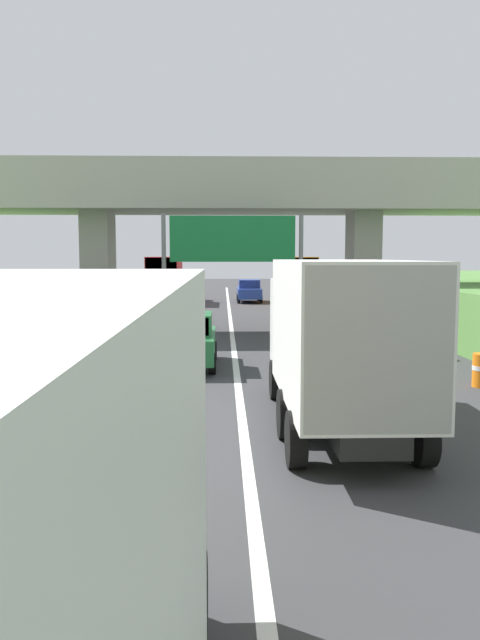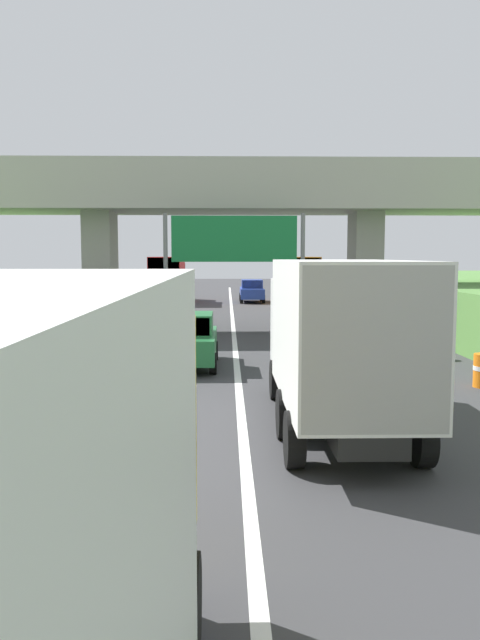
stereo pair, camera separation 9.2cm
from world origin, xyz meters
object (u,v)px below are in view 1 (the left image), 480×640
at_px(truck_orange, 297,277).
at_px(car_blue, 249,291).
at_px(car_green, 187,340).
at_px(construction_barrel_5, 392,329).
at_px(truck_white, 337,335).
at_px(truck_red, 165,277).
at_px(overhead_highway_sign, 233,247).
at_px(construction_barrel_4, 425,345).

relative_size(truck_orange, car_blue, 1.78).
height_order(car_green, construction_barrel_5, car_green).
bearing_deg(truck_white, truck_orange, 84.63).
xyz_separation_m(truck_white, car_green, (-3.43, 7.35, -1.08)).
distance_m(truck_red, car_green, 28.27).
bearing_deg(truck_orange, truck_red, 175.84).
bearing_deg(construction_barrel_5, truck_orange, 94.17).
bearing_deg(car_blue, truck_white, -89.54).
bearing_deg(truck_white, construction_barrel_5, 70.55).
bearing_deg(truck_red, overhead_highway_sign, -77.59).
height_order(truck_red, truck_orange, same).
xyz_separation_m(truck_orange, car_blue, (-3.55, 0.62, -1.08)).
relative_size(overhead_highway_sign, truck_orange, 0.81).
bearing_deg(car_green, truck_white, -65.00).
xyz_separation_m(truck_white, construction_barrel_5, (4.80, 13.60, -1.47)).
bearing_deg(truck_red, construction_barrel_4, -66.96).
xyz_separation_m(car_blue, construction_barrel_4, (4.95, -26.49, -0.40)).
bearing_deg(truck_orange, construction_barrel_4, -86.89).
bearing_deg(construction_barrel_4, overhead_highway_sign, 142.86).
relative_size(truck_white, truck_orange, 1.00).
bearing_deg(car_blue, overhead_highway_sign, -94.24).
height_order(overhead_highway_sign, construction_barrel_5, overhead_highway_sign).
height_order(overhead_highway_sign, construction_barrel_4, overhead_highway_sign).
bearing_deg(car_green, truck_orange, 76.25).
bearing_deg(overhead_highway_sign, car_blue, 85.76).
xyz_separation_m(truck_red, truck_white, (6.64, -35.42, 0.00)).
bearing_deg(truck_orange, car_green, -103.75).
distance_m(truck_orange, construction_barrel_4, 25.94).
distance_m(truck_orange, construction_barrel_5, 21.20).
distance_m(truck_red, truck_white, 36.03).
height_order(car_blue, car_green, same).
bearing_deg(overhead_highway_sign, construction_barrel_4, -37.14).
xyz_separation_m(overhead_highway_sign, car_green, (-1.55, -6.44, -3.03)).
bearing_deg(construction_barrel_5, truck_red, 117.67).
bearing_deg(car_green, car_blue, 83.59).
height_order(truck_white, car_blue, truck_white).
height_order(truck_red, car_blue, truck_red).
distance_m(truck_red, truck_orange, 9.93).
bearing_deg(truck_orange, overhead_highway_sign, -103.81).
relative_size(overhead_highway_sign, car_green, 1.43).
distance_m(truck_red, car_blue, 6.45).
bearing_deg(car_green, truck_red, 96.52).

